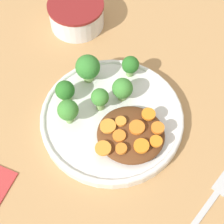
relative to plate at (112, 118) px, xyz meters
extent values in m
plane|color=tan|center=(0.00, 0.00, -0.01)|extent=(4.00, 4.00, 0.00)
cylinder|color=silver|center=(0.00, 0.00, 0.00)|extent=(0.26, 0.26, 0.02)
torus|color=silver|center=(0.00, 0.00, 0.01)|extent=(0.26, 0.26, 0.01)
cylinder|color=silver|center=(-0.23, -0.12, 0.02)|extent=(0.12, 0.12, 0.06)
cylinder|color=maroon|center=(-0.23, -0.12, 0.04)|extent=(0.12, 0.12, 0.01)
cylinder|color=white|center=(-0.23, -0.12, 0.03)|extent=(0.09, 0.09, 0.01)
ellipsoid|color=#5B3319|center=(0.04, 0.04, 0.02)|extent=(0.11, 0.12, 0.03)
cylinder|color=#7FA85B|center=(-0.07, -0.06, 0.02)|extent=(0.02, 0.02, 0.02)
sphere|color=#337A2D|center=(-0.07, -0.06, 0.04)|extent=(0.05, 0.05, 0.05)
cylinder|color=#7FA85B|center=(-0.10, 0.02, 0.02)|extent=(0.01, 0.01, 0.02)
sphere|color=#286B23|center=(-0.10, 0.02, 0.04)|extent=(0.03, 0.03, 0.03)
cylinder|color=#7FA85B|center=(-0.01, -0.02, 0.02)|extent=(0.02, 0.02, 0.02)
sphere|color=#3D8433|center=(-0.01, -0.02, 0.04)|extent=(0.03, 0.03, 0.03)
cylinder|color=#7FA85B|center=(0.02, -0.07, 0.02)|extent=(0.01, 0.01, 0.03)
sphere|color=#3D8433|center=(0.02, -0.07, 0.04)|extent=(0.04, 0.04, 0.04)
cylinder|color=#7FA85B|center=(-0.02, -0.09, 0.02)|extent=(0.02, 0.02, 0.02)
sphere|color=#286B23|center=(-0.02, -0.09, 0.04)|extent=(0.04, 0.04, 0.04)
cylinder|color=#7FA85B|center=(-0.04, 0.01, 0.02)|extent=(0.02, 0.02, 0.02)
sphere|color=#3D8433|center=(-0.04, 0.01, 0.04)|extent=(0.04, 0.04, 0.04)
cylinder|color=orange|center=(0.02, 0.02, 0.03)|extent=(0.02, 0.02, 0.01)
cylinder|color=orange|center=(0.08, 0.00, 0.03)|extent=(0.03, 0.03, 0.00)
cylinder|color=orange|center=(0.04, 0.00, 0.03)|extent=(0.03, 0.03, 0.01)
cylinder|color=orange|center=(0.00, 0.06, 0.03)|extent=(0.02, 0.02, 0.00)
cylinder|color=orange|center=(0.06, 0.06, 0.03)|extent=(0.03, 0.03, 0.01)
cylinder|color=orange|center=(0.02, 0.08, 0.04)|extent=(0.02, 0.02, 0.01)
cylinder|color=orange|center=(0.07, 0.03, 0.04)|extent=(0.02, 0.02, 0.01)
cylinder|color=orange|center=(0.05, 0.02, 0.03)|extent=(0.02, 0.02, 0.00)
cylinder|color=orange|center=(0.03, 0.05, 0.03)|extent=(0.03, 0.03, 0.01)
cylinder|color=orange|center=(0.05, 0.08, 0.03)|extent=(0.02, 0.02, 0.00)
camera|label=1|loc=(0.34, 0.06, 0.59)|focal=60.00mm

